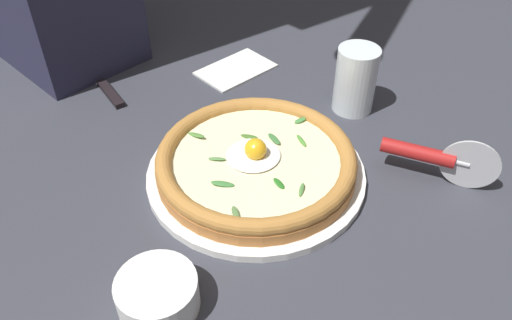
% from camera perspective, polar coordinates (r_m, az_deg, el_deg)
% --- Properties ---
extents(ground_plane, '(2.40, 2.40, 0.03)m').
position_cam_1_polar(ground_plane, '(0.77, -3.31, -3.15)').
color(ground_plane, '#353741').
rests_on(ground_plane, ground).
extents(pizza_plate, '(0.32, 0.32, 0.01)m').
position_cam_1_polar(pizza_plate, '(0.76, 0.00, -1.48)').
color(pizza_plate, white).
rests_on(pizza_plate, ground).
extents(pizza, '(0.29, 0.29, 0.05)m').
position_cam_1_polar(pizza, '(0.74, -0.00, -0.11)').
color(pizza, '#BC7538').
rests_on(pizza, pizza_plate).
extents(side_bowl, '(0.09, 0.09, 0.04)m').
position_cam_1_polar(side_bowl, '(0.61, -10.83, -14.38)').
color(side_bowl, white).
rests_on(side_bowl, ground).
extents(pizza_cutter, '(0.10, 0.15, 0.08)m').
position_cam_1_polar(pizza_cutter, '(0.78, 18.96, 0.41)').
color(pizza_cutter, silver).
rests_on(pizza_cutter, ground).
extents(table_knife, '(0.03, 0.23, 0.01)m').
position_cam_1_polar(table_knife, '(0.99, -16.47, 7.89)').
color(table_knife, silver).
rests_on(table_knife, ground).
extents(drinking_glass, '(0.07, 0.07, 0.11)m').
position_cam_1_polar(drinking_glass, '(0.89, 10.89, 8.30)').
color(drinking_glass, silver).
rests_on(drinking_glass, ground).
extents(folded_napkin, '(0.15, 0.10, 0.01)m').
position_cam_1_polar(folded_napkin, '(1.00, -2.25, 10.07)').
color(folded_napkin, white).
rests_on(folded_napkin, ground).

